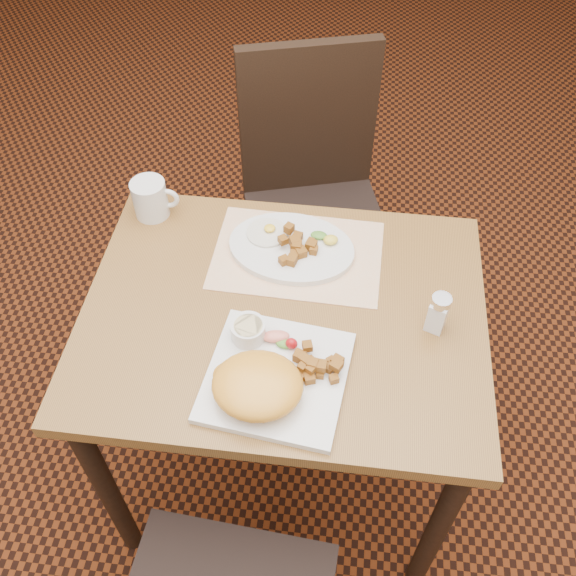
% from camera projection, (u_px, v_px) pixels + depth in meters
% --- Properties ---
extents(ground, '(8.00, 8.00, 0.00)m').
position_uv_depth(ground, '(285.00, 459.00, 2.00)').
color(ground, black).
rests_on(ground, ground).
extents(table, '(0.90, 0.70, 0.75)m').
position_uv_depth(table, '(284.00, 339.00, 1.51)').
color(table, brown).
rests_on(table, ground).
extents(chair_far, '(0.52, 0.53, 0.97)m').
position_uv_depth(chair_far, '(313.00, 189.00, 2.01)').
color(chair_far, black).
rests_on(chair_far, ground).
extents(placemat, '(0.41, 0.29, 0.00)m').
position_uv_depth(placemat, '(297.00, 255.00, 1.54)').
color(placemat, white).
rests_on(placemat, table).
extents(plate_square, '(0.31, 0.31, 0.02)m').
position_uv_depth(plate_square, '(276.00, 377.00, 1.31)').
color(plate_square, silver).
rests_on(plate_square, table).
extents(plate_oval, '(0.33, 0.26, 0.02)m').
position_uv_depth(plate_oval, '(291.00, 248.00, 1.54)').
color(plate_oval, silver).
rests_on(plate_oval, placemat).
extents(hollandaise_mound, '(0.19, 0.16, 0.07)m').
position_uv_depth(hollandaise_mound, '(257.00, 385.00, 1.25)').
color(hollandaise_mound, gold).
rests_on(hollandaise_mound, plate_square).
extents(ramekin, '(0.07, 0.07, 0.04)m').
position_uv_depth(ramekin, '(248.00, 330.00, 1.35)').
color(ramekin, silver).
rests_on(ramekin, plate_square).
extents(garnish_sq, '(0.08, 0.05, 0.03)m').
position_uv_depth(garnish_sq, '(281.00, 339.00, 1.35)').
color(garnish_sq, '#387223').
rests_on(garnish_sq, plate_square).
extents(fried_egg, '(0.10, 0.10, 0.02)m').
position_uv_depth(fried_egg, '(267.00, 232.00, 1.56)').
color(fried_egg, white).
rests_on(fried_egg, plate_oval).
extents(garnish_ov, '(0.07, 0.05, 0.02)m').
position_uv_depth(garnish_ov, '(326.00, 238.00, 1.54)').
color(garnish_ov, '#387223').
rests_on(garnish_ov, plate_oval).
extents(salt_shaker, '(0.05, 0.05, 0.10)m').
position_uv_depth(salt_shaker, '(438.00, 313.00, 1.36)').
color(salt_shaker, white).
rests_on(salt_shaker, table).
extents(coffee_mug, '(0.12, 0.09, 0.10)m').
position_uv_depth(coffee_mug, '(151.00, 199.00, 1.60)').
color(coffee_mug, silver).
rests_on(coffee_mug, table).
extents(home_fries_sq, '(0.11, 0.09, 0.04)m').
position_uv_depth(home_fries_sq, '(315.00, 365.00, 1.30)').
color(home_fries_sq, '#935817').
rests_on(home_fries_sq, plate_square).
extents(home_fries_ov, '(0.10, 0.12, 0.04)m').
position_uv_depth(home_fries_ov, '(298.00, 247.00, 1.52)').
color(home_fries_ov, '#935817').
rests_on(home_fries_ov, plate_oval).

